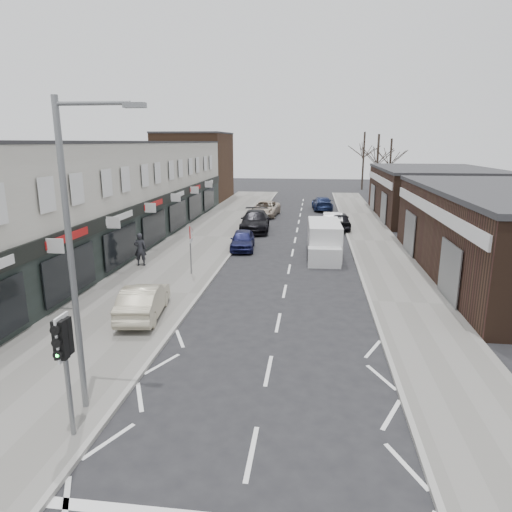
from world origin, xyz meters
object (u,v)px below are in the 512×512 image
(sedan_on_pavement, at_px, (144,300))
(parked_car_left_c, at_px, (265,209))
(street_lamp, at_px, (76,244))
(parked_car_right_c, at_px, (322,203))
(warning_sign, at_px, (191,236))
(pedestrian, at_px, (140,249))
(traffic_light, at_px, (64,348))
(parked_car_right_a, at_px, (332,220))
(white_van, at_px, (324,241))
(parked_car_left_a, at_px, (243,240))
(parked_car_right_b, at_px, (339,221))
(parked_car_left_b, at_px, (255,221))

(sedan_on_pavement, bearing_deg, parked_car_left_c, -101.77)
(street_lamp, bearing_deg, parked_car_right_c, 80.11)
(warning_sign, relative_size, pedestrian, 1.42)
(street_lamp, distance_m, parked_car_right_c, 39.36)
(traffic_light, relative_size, pedestrian, 1.63)
(warning_sign, bearing_deg, parked_car_right_a, 61.54)
(warning_sign, height_order, sedan_on_pavement, warning_sign)
(white_van, relative_size, parked_car_left_a, 1.45)
(sedan_on_pavement, height_order, parked_car_right_a, sedan_on_pavement)
(traffic_light, xyz_separation_m, parked_car_right_b, (7.77, 28.66, -1.67))
(warning_sign, xyz_separation_m, sedan_on_pavement, (-0.33, -6.29, -1.41))
(traffic_light, xyz_separation_m, parked_car_left_b, (1.00, 27.25, -1.60))
(parked_car_left_a, relative_size, parked_car_right_a, 0.89)
(sedan_on_pavement, height_order, parked_car_right_b, parked_car_right_b)
(parked_car_left_b, height_order, parked_car_right_b, parked_car_left_b)
(street_lamp, distance_m, warning_sign, 13.04)
(warning_sign, bearing_deg, parked_car_right_b, 59.78)
(traffic_light, xyz_separation_m, warning_sign, (-0.76, 14.02, -0.21))
(white_van, distance_m, pedestrian, 11.26)
(parked_car_right_a, bearing_deg, pedestrian, 50.19)
(sedan_on_pavement, distance_m, parked_car_left_a, 12.98)
(parked_car_right_b, bearing_deg, parked_car_left_a, 47.24)
(traffic_light, height_order, street_lamp, street_lamp)
(warning_sign, relative_size, parked_car_right_c, 0.55)
(parked_car_left_a, distance_m, parked_car_right_c, 20.06)
(warning_sign, xyz_separation_m, parked_car_right_a, (8.04, 14.83, -1.48))
(traffic_light, height_order, parked_car_left_a, traffic_light)
(parked_car_left_a, height_order, parked_car_left_c, parked_car_left_c)
(sedan_on_pavement, distance_m, parked_car_left_b, 19.63)
(parked_car_left_b, distance_m, parked_car_left_c, 7.63)
(sedan_on_pavement, bearing_deg, parked_car_right_c, -110.85)
(street_lamp, relative_size, pedestrian, 4.21)
(parked_car_left_b, bearing_deg, traffic_light, -96.17)
(parked_car_right_a, bearing_deg, parked_car_left_a, 53.25)
(parked_car_right_c, bearing_deg, warning_sign, 69.87)
(parked_car_right_a, bearing_deg, white_van, 85.08)
(parked_car_left_b, bearing_deg, pedestrian, -117.36)
(parked_car_right_b, bearing_deg, parked_car_right_a, -23.66)
(warning_sign, bearing_deg, parked_car_right_c, 74.07)
(street_lamp, bearing_deg, white_van, 70.16)
(parked_car_left_b, distance_m, parked_car_right_a, 6.48)
(sedan_on_pavement, bearing_deg, parked_car_right_b, -120.32)
(parked_car_right_c, bearing_deg, parked_car_right_a, 89.36)
(sedan_on_pavement, bearing_deg, traffic_light, 90.65)
(parked_car_left_b, distance_m, parked_car_right_c, 13.75)
(warning_sign, distance_m, parked_car_right_b, 17.01)
(white_van, bearing_deg, traffic_light, -110.22)
(traffic_light, relative_size, parked_car_left_c, 0.59)
(parked_car_left_a, bearing_deg, traffic_light, -98.10)
(white_van, height_order, parked_car_right_b, white_van)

